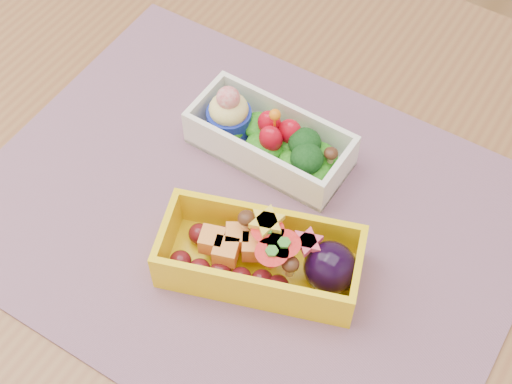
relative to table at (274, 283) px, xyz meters
The scene contains 4 objects.
table is the anchor object (origin of this frame).
placemat 0.11m from the table, behind, with size 0.51×0.39×0.00m, color #835A72.
bento_white 0.16m from the table, 125.76° to the left, with size 0.16×0.07×0.07m.
bento_yellow 0.13m from the table, 72.97° to the right, with size 0.19×0.13×0.06m.
Camera 1 is at (0.18, -0.32, 1.33)m, focal length 51.20 mm.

